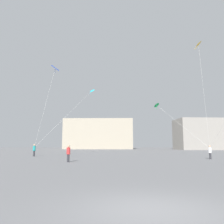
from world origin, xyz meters
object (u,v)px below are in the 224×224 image
Objects in this scene: building_right_hall at (222,135)px; kite_cyan_diamond at (91,91)px; kite_emerald_diamond at (157,106)px; person_in_white at (210,152)px; person_in_teal at (34,150)px; person_in_red at (68,153)px; kite_amber_diamond at (198,46)px; kite_cobalt_delta at (55,69)px; building_left_hall at (99,134)px; building_centre_hall at (202,134)px.

kite_cyan_diamond is at bearing -133.52° from building_right_hall.
person_in_white is at bearing -57.74° from kite_emerald_diamond.
person_in_teal reaches higher than person_in_red.
person_in_red is at bearing -138.53° from kite_emerald_diamond.
person_in_red is 0.14× the size of kite_amber_diamond.
kite_cobalt_delta is at bearing -134.72° from building_right_hall.
kite_cyan_diamond is at bearing -91.72° from building_left_hall.
person_in_white is 0.13× the size of kite_amber_diamond.
building_right_hall is at bearing 47.37° from building_centre_hall.
kite_cyan_diamond is 80.99m from building_right_hall.
person_in_red is at bearing -125.70° from building_centre_hall.
person_in_white is at bearing 137.33° from person_in_teal.
kite_emerald_diamond is (18.50, -1.01, 6.70)m from person_in_teal.
person_in_white is 0.06× the size of building_left_hall.
kite_amber_diamond is 59.47m from building_centre_hall.
building_left_hall is (3.39, 71.07, 5.01)m from person_in_red.
building_left_hall is at bearing -176.50° from building_right_hall.
person_in_teal is at bearing -153.33° from kite_cyan_diamond.
person_in_red is at bearing -174.94° from kite_amber_diamond.
person_in_teal is 13.09m from kite_cobalt_delta.
kite_emerald_diamond is at bearing 6.09° from person_in_red.
kite_emerald_diamond is at bearing -125.44° from building_right_hall.
building_centre_hall is at bearing 65.24° from kite_amber_diamond.
building_right_hall is (45.38, 63.76, -1.67)m from kite_emerald_diamond.
kite_cobalt_delta reaches higher than building_right_hall.
kite_amber_diamond is 0.75× the size of building_right_hall.
person_in_red is at bearing -107.48° from person_in_white.
building_right_hall is at bearing 16.96° from person_in_red.
building_centre_hall is (22.92, 51.27, 4.39)m from person_in_white.
kite_emerald_diamond is (10.28, -5.14, -3.27)m from kite_cyan_diamond.
kite_amber_diamond is at bearing -30.33° from person_in_red.
kite_cobalt_delta reaches higher than building_left_hall.
building_right_hall is at bearing 45.28° from kite_cobalt_delta.
kite_amber_diamond is (21.20, -10.32, 12.27)m from person_in_teal.
building_centre_hall is (45.88, 43.19, 4.30)m from person_in_teal.
person_in_teal is 60.46m from building_left_hall.
kite_cyan_diamond reaches higher than person_in_red.
kite_cyan_diamond is 0.81× the size of kite_amber_diamond.
building_centre_hall is (36.00, -16.25, -0.65)m from building_left_hall.
building_right_hall reaches higher than kite_emerald_diamond.
kite_amber_diamond is (18.69, -11.11, -0.55)m from kite_cobalt_delta.
building_right_hall is (57.39, 74.37, 5.09)m from person_in_red.
kite_amber_diamond is at bearing -80.78° from building_left_hall.
person_in_red is 94.08m from building_right_hall.
building_centre_hall is (37.66, 39.06, -5.66)m from kite_cyan_diamond.
building_centre_hall is (24.68, 53.52, -7.97)m from kite_amber_diamond.
building_centre_hall is at bearing -160.02° from person_in_teal.
kite_cyan_diamond reaches higher than person_in_white.
person_in_red is at bearing -96.25° from kite_cyan_diamond.
person_in_white is 16.84m from person_in_red.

